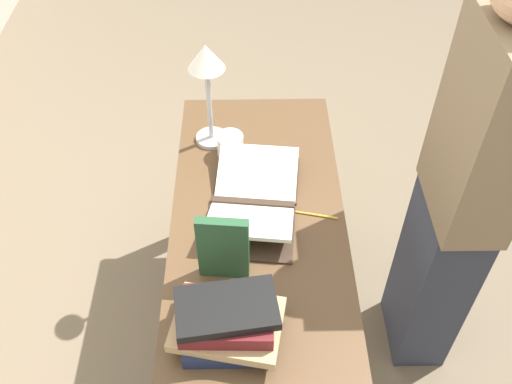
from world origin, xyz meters
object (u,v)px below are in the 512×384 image
Objects in this scene: open_book at (253,200)px; reading_lamp at (207,71)px; person_reader at (460,200)px; book_stack_tall at (227,321)px; coffee_mug at (230,145)px; book_standing_upright at (223,249)px; pencil at (314,215)px.

open_book is 0.46m from reading_lamp.
open_book is 0.30× the size of person_reader.
book_stack_tall reaches higher than coffee_mug.
person_reader is at bearing -68.76° from book_standing_upright.
book_stack_tall is at bearing -179.67° from coffee_mug.
person_reader is (-0.40, -0.82, -0.23)m from reading_lamp.
coffee_mug is 0.81m from person_reader.
pencil is (0.44, -0.28, -0.07)m from book_stack_tall.
reading_lamp is at bearing 42.42° from pencil.
reading_lamp reaches higher than book_stack_tall.
pencil is (-0.39, -0.35, -0.30)m from reading_lamp.
coffee_mug is (0.53, -0.01, -0.08)m from book_standing_upright.
book_standing_upright is at bearing -174.23° from reading_lamp.
book_standing_upright reaches higher than book_stack_tall.
coffee_mug is at bearing 4.26° from book_standing_upright.
coffee_mug reaches higher than pencil.
open_book is at bearing -12.42° from book_standing_upright.
reading_lamp is at bearing 41.56° from coffee_mug.
person_reader is at bearing -116.15° from reading_lamp.
book_standing_upright is 0.54m from coffee_mug.
book_standing_upright is 0.65m from reading_lamp.
person_reader is at bearing -89.11° from open_book.
person_reader reaches higher than open_book.
person_reader is (-0.32, -0.74, 0.04)m from coffee_mug.
person_reader is (-0.01, -0.46, 0.08)m from pencil.
pencil is at bearing -46.40° from book_standing_upright.
book_stack_tall is 0.20× the size of person_reader.
coffee_mug is (-0.08, -0.07, -0.26)m from reading_lamp.
open_book is 0.67m from person_reader.
book_stack_tall is 0.86m from reading_lamp.
person_reader is at bearing -91.79° from pencil.
open_book is 0.27m from coffee_mug.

